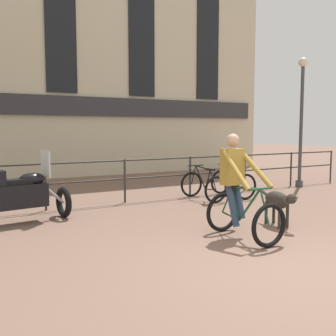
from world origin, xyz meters
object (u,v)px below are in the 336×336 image
at_px(street_lamp, 301,115).
at_px(parked_bicycle_near_lamp, 203,186).
at_px(cyclist_with_bike, 239,191).
at_px(dog, 279,201).
at_px(parked_bicycle_mid_left, 233,183).
at_px(parked_motorcycle, 21,194).

bearing_deg(street_lamp, parked_bicycle_near_lamp, -174.55).
distance_m(parked_bicycle_near_lamp, street_lamp, 4.28).
xyz_separation_m(cyclist_with_bike, dog, (1.10, 0.20, -0.29)).
distance_m(dog, parked_bicycle_mid_left, 3.16).
bearing_deg(cyclist_with_bike, parked_motorcycle, 135.81).
xyz_separation_m(parked_motorcycle, parked_bicycle_near_lamp, (4.38, 0.33, -0.20)).
bearing_deg(dog, parked_motorcycle, 155.87).
distance_m(cyclist_with_bike, dog, 1.16).
bearing_deg(parked_bicycle_mid_left, parked_bicycle_near_lamp, 1.12).
height_order(cyclist_with_bike, dog, cyclist_with_bike).
height_order(parked_motorcycle, parked_bicycle_near_lamp, parked_motorcycle).
distance_m(cyclist_with_bike, parked_bicycle_near_lamp, 3.42).
bearing_deg(parked_bicycle_near_lamp, parked_bicycle_mid_left, 179.54).
bearing_deg(dog, street_lamp, 45.96).
xyz_separation_m(dog, parked_motorcycle, (-4.04, 2.55, 0.09)).
bearing_deg(cyclist_with_bike, parked_bicycle_near_lamp, 63.73).
bearing_deg(street_lamp, cyclist_with_bike, -146.92).
relative_size(dog, parked_bicycle_near_lamp, 0.91).
relative_size(parked_bicycle_near_lamp, parked_bicycle_mid_left, 0.99).
height_order(cyclist_with_bike, street_lamp, street_lamp).
distance_m(parked_bicycle_near_lamp, parked_bicycle_mid_left, 0.95).
bearing_deg(street_lamp, parked_motorcycle, -175.16).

